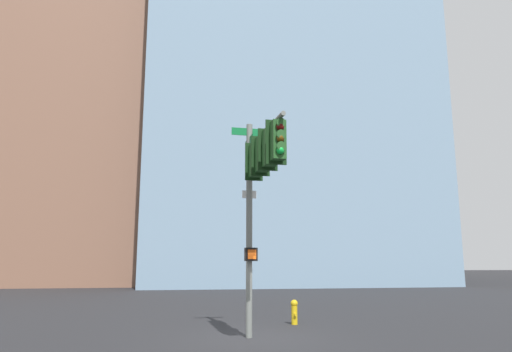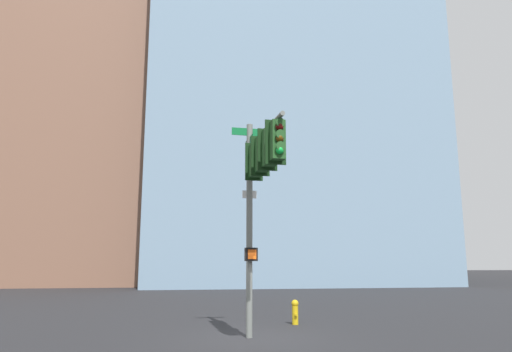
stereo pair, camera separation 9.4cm
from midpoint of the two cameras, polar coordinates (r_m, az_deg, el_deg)
ground_plane at (r=14.60m, az=0.15°, el=-19.19°), size 200.00×200.00×0.00m
signal_pole_assembly at (r=13.37m, az=0.74°, el=0.32°), size 4.30×1.17×6.59m
fire_hydrant at (r=17.64m, az=4.95°, el=-16.08°), size 0.34×0.26×0.87m
building_brick_nearside at (r=60.32m, az=-17.62°, el=10.90°), size 25.46×17.75×47.27m
building_brick_midblock at (r=68.30m, az=-14.73°, el=7.19°), size 20.69×17.33×44.92m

